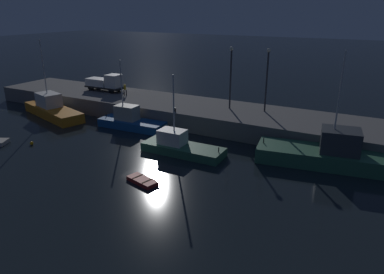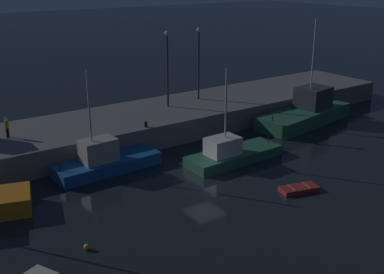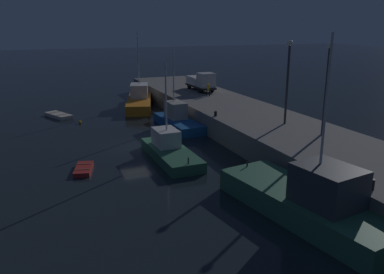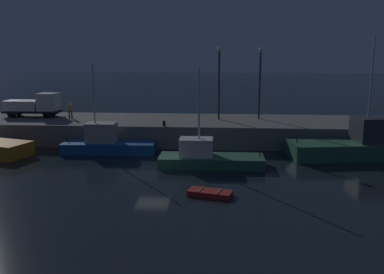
{
  "view_description": "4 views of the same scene",
  "coord_description": "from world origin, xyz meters",
  "px_view_note": "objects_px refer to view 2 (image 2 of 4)",
  "views": [
    {
      "loc": [
        20.53,
        -26.22,
        13.51
      ],
      "look_at": [
        5.34,
        2.12,
        1.84
      ],
      "focal_mm": 33.13,
      "sensor_mm": 36.0,
      "label": 1
    },
    {
      "loc": [
        -19.37,
        -25.95,
        14.78
      ],
      "look_at": [
        1.73,
        4.09,
        2.0
      ],
      "focal_mm": 45.0,
      "sensor_mm": 36.0,
      "label": 2
    },
    {
      "loc": [
        33.39,
        -7.9,
        10.66
      ],
      "look_at": [
        3.83,
        4.09,
        1.51
      ],
      "focal_mm": 36.64,
      "sensor_mm": 36.0,
      "label": 3
    },
    {
      "loc": [
        5.23,
        -30.63,
        8.93
      ],
      "look_at": [
        2.79,
        3.27,
        2.09
      ],
      "focal_mm": 39.59,
      "sensor_mm": 36.0,
      "label": 4
    }
  ],
  "objects_px": {
    "lamp_post_east": "(199,58)",
    "fishing_trawler_red": "(306,112)",
    "lamp_post_west": "(167,63)",
    "fishing_boat_grey": "(231,153)",
    "rowboat_white_mid": "(299,189)",
    "dockworker": "(7,126)",
    "bollard_central": "(146,124)",
    "fishing_boat_white": "(105,161)",
    "bollard_west": "(301,92)",
    "mooring_buoy_near": "(87,247)"
  },
  "relations": [
    {
      "from": "lamp_post_east",
      "to": "fishing_trawler_red",
      "type": "bearing_deg",
      "value": -42.71
    },
    {
      "from": "lamp_post_east",
      "to": "lamp_post_west",
      "type": "bearing_deg",
      "value": -170.75
    },
    {
      "from": "fishing_boat_grey",
      "to": "rowboat_white_mid",
      "type": "distance_m",
      "value": 7.06
    },
    {
      "from": "fishing_boat_grey",
      "to": "lamp_post_east",
      "type": "relative_size",
      "value": 1.15
    },
    {
      "from": "lamp_post_east",
      "to": "dockworker",
      "type": "height_order",
      "value": "lamp_post_east"
    },
    {
      "from": "lamp_post_east",
      "to": "bollard_central",
      "type": "distance_m",
      "value": 11.32
    },
    {
      "from": "lamp_post_west",
      "to": "lamp_post_east",
      "type": "relative_size",
      "value": 1.01
    },
    {
      "from": "bollard_central",
      "to": "rowboat_white_mid",
      "type": "bearing_deg",
      "value": -70.34
    },
    {
      "from": "rowboat_white_mid",
      "to": "dockworker",
      "type": "xyz_separation_m",
      "value": [
        -15.11,
        17.16,
        2.92
      ]
    },
    {
      "from": "lamp_post_east",
      "to": "bollard_central",
      "type": "height_order",
      "value": "lamp_post_east"
    },
    {
      "from": "fishing_boat_white",
      "to": "fishing_boat_grey",
      "type": "bearing_deg",
      "value": -23.84
    },
    {
      "from": "fishing_boat_grey",
      "to": "bollard_west",
      "type": "relative_size",
      "value": 13.88
    },
    {
      "from": "dockworker",
      "to": "fishing_trawler_red",
      "type": "bearing_deg",
      "value": -12.69
    },
    {
      "from": "lamp_post_west",
      "to": "bollard_central",
      "type": "distance_m",
      "value": 7.89
    },
    {
      "from": "fishing_trawler_red",
      "to": "bollard_west",
      "type": "distance_m",
      "value": 3.37
    },
    {
      "from": "fishing_boat_white",
      "to": "bollard_central",
      "type": "distance_m",
      "value": 5.56
    },
    {
      "from": "bollard_central",
      "to": "fishing_boat_white",
      "type": "bearing_deg",
      "value": -156.29
    },
    {
      "from": "fishing_boat_white",
      "to": "lamp_post_east",
      "type": "bearing_deg",
      "value": 27.31
    },
    {
      "from": "fishing_trawler_red",
      "to": "mooring_buoy_near",
      "type": "bearing_deg",
      "value": -161.43
    },
    {
      "from": "fishing_boat_white",
      "to": "lamp_post_east",
      "type": "relative_size",
      "value": 1.16
    },
    {
      "from": "mooring_buoy_near",
      "to": "lamp_post_east",
      "type": "relative_size",
      "value": 0.05
    },
    {
      "from": "rowboat_white_mid",
      "to": "dockworker",
      "type": "relative_size",
      "value": 1.74
    },
    {
      "from": "rowboat_white_mid",
      "to": "dockworker",
      "type": "distance_m",
      "value": 23.05
    },
    {
      "from": "fishing_boat_white",
      "to": "fishing_boat_grey",
      "type": "height_order",
      "value": "fishing_boat_white"
    },
    {
      "from": "fishing_trawler_red",
      "to": "dockworker",
      "type": "distance_m",
      "value": 28.49
    },
    {
      "from": "bollard_central",
      "to": "fishing_trawler_red",
      "type": "bearing_deg",
      "value": -7.68
    },
    {
      "from": "lamp_post_west",
      "to": "bollard_central",
      "type": "xyz_separation_m",
      "value": [
        -5.07,
        -4.47,
        -4.07
      ]
    },
    {
      "from": "lamp_post_west",
      "to": "bollard_west",
      "type": "bearing_deg",
      "value": -16.89
    },
    {
      "from": "fishing_boat_white",
      "to": "bollard_central",
      "type": "bearing_deg",
      "value": 23.71
    },
    {
      "from": "rowboat_white_mid",
      "to": "fishing_trawler_red",
      "type": "bearing_deg",
      "value": 40.86
    },
    {
      "from": "fishing_boat_grey",
      "to": "rowboat_white_mid",
      "type": "relative_size",
      "value": 2.8
    },
    {
      "from": "fishing_boat_white",
      "to": "fishing_boat_grey",
      "type": "distance_m",
      "value": 10.07
    },
    {
      "from": "mooring_buoy_near",
      "to": "bollard_central",
      "type": "xyz_separation_m",
      "value": [
        10.61,
        11.73,
        2.18
      ]
    },
    {
      "from": "fishing_trawler_red",
      "to": "lamp_post_west",
      "type": "distance_m",
      "value": 15.01
    },
    {
      "from": "rowboat_white_mid",
      "to": "dockworker",
      "type": "bearing_deg",
      "value": 131.38
    },
    {
      "from": "lamp_post_east",
      "to": "dockworker",
      "type": "distance_m",
      "value": 19.93
    },
    {
      "from": "lamp_post_west",
      "to": "dockworker",
      "type": "relative_size",
      "value": 4.29
    },
    {
      "from": "bollard_central",
      "to": "fishing_boat_grey",
      "type": "bearing_deg",
      "value": -55.29
    },
    {
      "from": "mooring_buoy_near",
      "to": "bollard_west",
      "type": "distance_m",
      "value": 32.15
    },
    {
      "from": "fishing_boat_white",
      "to": "lamp_post_east",
      "type": "distance_m",
      "value": 16.85
    },
    {
      "from": "mooring_buoy_near",
      "to": "dockworker",
      "type": "bearing_deg",
      "value": 89.17
    },
    {
      "from": "lamp_post_east",
      "to": "dockworker",
      "type": "relative_size",
      "value": 4.26
    },
    {
      "from": "rowboat_white_mid",
      "to": "mooring_buoy_near",
      "type": "relative_size",
      "value": 8.14
    },
    {
      "from": "lamp_post_east",
      "to": "bollard_central",
      "type": "relative_size",
      "value": 15.08
    },
    {
      "from": "fishing_boat_grey",
      "to": "dockworker",
      "type": "distance_m",
      "value": 18.0
    },
    {
      "from": "fishing_trawler_red",
      "to": "lamp_post_east",
      "type": "xyz_separation_m",
      "value": [
        -8.11,
        7.49,
        5.28
      ]
    },
    {
      "from": "fishing_trawler_red",
      "to": "rowboat_white_mid",
      "type": "bearing_deg",
      "value": -139.14
    },
    {
      "from": "fishing_boat_white",
      "to": "bollard_central",
      "type": "xyz_separation_m",
      "value": [
        4.9,
        2.15,
        1.5
      ]
    },
    {
      "from": "fishing_boat_white",
      "to": "bollard_central",
      "type": "relative_size",
      "value": 17.45
    },
    {
      "from": "fishing_trawler_red",
      "to": "rowboat_white_mid",
      "type": "height_order",
      "value": "fishing_trawler_red"
    }
  ]
}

